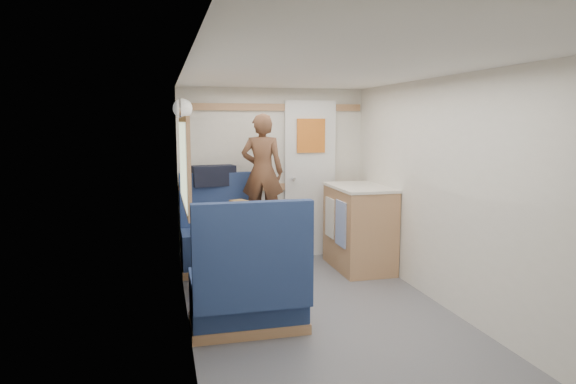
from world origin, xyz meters
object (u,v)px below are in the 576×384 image
object	(u,v)px
dome_light	(183,108)
tumbler_left	(210,219)
dinette_table	(233,236)
bench_near	(249,293)
orange_fruit	(247,216)
cheese_block	(239,220)
bread_loaf	(242,206)
bench_far	(223,243)
tumbler_mid	(209,210)
duffel_bag	(213,176)
wine_glass	(232,207)
person	(262,172)
tray	(258,221)
pepper_grinder	(237,214)
beer_glass	(252,209)
salt_grinder	(224,213)
galley_counter	(359,227)

from	to	relation	value
dome_light	tumbler_left	size ratio (longest dim) A/B	1.74
dinette_table	bench_near	xyz separation A→B (m)	(-0.00, -0.86, -0.27)
dome_light	orange_fruit	distance (m)	1.49
bench_near	dome_light	bearing A→B (deg)	102.82
cheese_block	bread_loaf	world-z (taller)	bread_loaf
dinette_table	bench_far	distance (m)	0.90
dinette_table	tumbler_mid	size ratio (longest dim) A/B	8.22
tumbler_mid	duffel_bag	bearing A→B (deg)	81.04
tumbler_mid	wine_glass	bearing A→B (deg)	-54.93
cheese_block	bread_loaf	size ratio (longest dim) A/B	0.34
person	tumbler_left	world-z (taller)	person
person	tray	world-z (taller)	person
person	pepper_grinder	size ratio (longest dim) A/B	13.66
wine_glass	beer_glass	distance (m)	0.30
dome_light	pepper_grinder	world-z (taller)	dome_light
person	wine_glass	distance (m)	0.95
beer_glass	dinette_table	bearing A→B (deg)	-138.66
wine_glass	tumbler_left	xyz separation A→B (m)	(-0.22, -0.20, -0.07)
salt_grinder	tumbler_left	bearing A→B (deg)	-117.21
duffel_bag	cheese_block	distance (m)	1.35
bench_far	tumbler_left	bearing A→B (deg)	-101.84
orange_fruit	tumbler_left	xyz separation A→B (m)	(-0.33, -0.05, 0.01)
bench_near	cheese_block	bearing A→B (deg)	87.73
cheese_block	salt_grinder	bearing A→B (deg)	109.57
tray	salt_grinder	xyz separation A→B (m)	(-0.28, 0.26, 0.04)
person	beer_glass	world-z (taller)	person
tumbler_left	salt_grinder	world-z (taller)	tumbler_left
wine_glass	bread_loaf	bearing A→B (deg)	69.40
bench_far	pepper_grinder	world-z (taller)	bench_far
duffel_bag	cheese_block	world-z (taller)	duffel_bag
galley_counter	wine_glass	world-z (taller)	galley_counter
dome_light	beer_glass	world-z (taller)	dome_light
tumbler_mid	salt_grinder	xyz separation A→B (m)	(0.12, -0.18, -0.01)
tumbler_mid	pepper_grinder	distance (m)	0.35
tumbler_left	duffel_bag	bearing A→B (deg)	82.94
salt_grinder	bread_loaf	xyz separation A→B (m)	(0.22, 0.29, 0.01)
beer_glass	salt_grinder	world-z (taller)	beer_glass
wine_glass	beer_glass	xyz separation A→B (m)	(0.21, 0.20, -0.07)
orange_fruit	tumbler_mid	size ratio (longest dim) A/B	0.59
bench_near	wine_glass	bearing A→B (deg)	90.22
dinette_table	bench_far	bearing A→B (deg)	90.00
dinette_table	person	world-z (taller)	person
person	orange_fruit	world-z (taller)	person
galley_counter	duffel_bag	distance (m)	1.72
tray	orange_fruit	bearing A→B (deg)	168.76
wine_glass	salt_grinder	world-z (taller)	wine_glass
tumbler_mid	bread_loaf	xyz separation A→B (m)	(0.34, 0.11, -0.00)
galley_counter	pepper_grinder	world-z (taller)	galley_counter
dinette_table	salt_grinder	bearing A→B (deg)	131.72
bench_near	duffel_bag	xyz separation A→B (m)	(-0.06, 1.98, 0.71)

